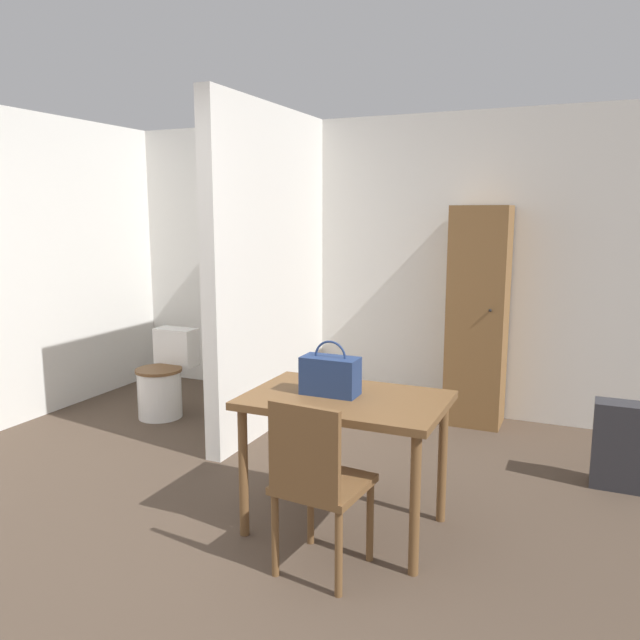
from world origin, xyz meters
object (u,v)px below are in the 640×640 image
object	(u,v)px
toilet	(164,380)
space_heater	(617,445)
dining_table	(346,413)
handbag	(330,375)
wooden_cabinet	(478,317)
wooden_chair	(317,481)

from	to	relation	value
toilet	space_heater	size ratio (longest dim) A/B	1.31
dining_table	handbag	xyz separation A→B (m)	(-0.09, 0.01, 0.20)
toilet	handbag	distance (m)	2.40
wooden_cabinet	space_heater	bearing A→B (deg)	-40.61
toilet	wooden_chair	bearing A→B (deg)	-37.69
wooden_cabinet	space_heater	xyz separation A→B (m)	(1.03, -0.88, -0.60)
dining_table	space_heater	size ratio (longest dim) A/B	1.91
wooden_chair	toilet	bearing A→B (deg)	147.58
space_heater	wooden_chair	bearing A→B (deg)	-128.99
handbag	space_heater	xyz separation A→B (m)	(1.45, 1.15, -0.57)
toilet	wooden_cabinet	xyz separation A→B (m)	(2.44, 0.85, 0.57)
space_heater	dining_table	bearing A→B (deg)	-139.66
dining_table	toilet	distance (m)	2.44
handbag	wooden_chair	bearing A→B (deg)	-74.36
wooden_chair	wooden_cabinet	size ratio (longest dim) A/B	0.49
toilet	handbag	bearing A→B (deg)	-30.39
toilet	handbag	xyz separation A→B (m)	(2.01, -1.18, 0.54)
wooden_chair	wooden_cabinet	distance (m)	2.56
wooden_chair	handbag	size ratio (longest dim) A/B	2.86
wooden_chair	handbag	world-z (taller)	handbag
wooden_chair	wooden_cabinet	xyz separation A→B (m)	(0.29, 2.51, 0.40)
toilet	wooden_cabinet	size ratio (longest dim) A/B	0.41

